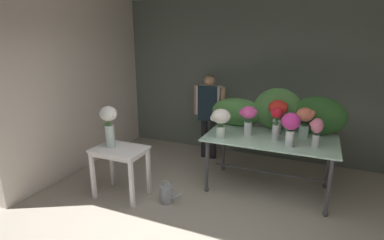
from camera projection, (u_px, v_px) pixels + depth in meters
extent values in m
plane|color=#9E9384|center=(229.00, 190.00, 4.58)|extent=(7.21, 7.21, 0.00)
cube|color=slate|center=(256.00, 79.00, 5.63)|extent=(5.36, 0.12, 2.97)
cube|color=beige|center=(82.00, 83.00, 5.19)|extent=(0.12, 3.40, 2.97)
cube|color=#ADD4BD|center=(270.00, 138.00, 4.36)|extent=(1.85, 1.03, 0.02)
cylinder|color=#4C4C51|center=(207.00, 166.00, 4.42)|extent=(0.05, 0.05, 0.82)
sphere|color=#4C4C51|center=(206.00, 189.00, 4.53)|extent=(0.07, 0.07, 0.07)
cylinder|color=#4C4C51|center=(329.00, 188.00, 3.80)|extent=(0.05, 0.05, 0.82)
sphere|color=#4C4C51|center=(325.00, 214.00, 3.90)|extent=(0.07, 0.07, 0.07)
cylinder|color=#4C4C51|center=(224.00, 148.00, 5.16)|extent=(0.05, 0.05, 0.82)
sphere|color=#4C4C51|center=(223.00, 168.00, 5.26)|extent=(0.07, 0.07, 0.07)
cylinder|color=#4C4C51|center=(328.00, 163.00, 4.53)|extent=(0.05, 0.05, 0.82)
sphere|color=#4C4C51|center=(325.00, 186.00, 4.64)|extent=(0.07, 0.07, 0.07)
cylinder|color=#4C4C51|center=(268.00, 172.00, 4.51)|extent=(1.65, 0.03, 0.03)
cube|color=white|center=(119.00, 149.00, 4.22)|extent=(0.73, 0.51, 0.03)
cube|color=white|center=(120.00, 152.00, 4.23)|extent=(0.67, 0.45, 0.06)
cube|color=white|center=(93.00, 176.00, 4.25)|extent=(0.05, 0.05, 0.71)
cube|color=white|center=(132.00, 184.00, 4.00)|extent=(0.05, 0.05, 0.71)
cube|color=white|center=(112.00, 164.00, 4.63)|extent=(0.05, 0.05, 0.71)
cube|color=white|center=(149.00, 171.00, 4.39)|extent=(0.05, 0.05, 0.71)
cylinder|color=#232328|center=(204.00, 135.00, 5.73)|extent=(0.12, 0.12, 0.86)
cylinder|color=#232328|center=(213.00, 137.00, 5.66)|extent=(0.12, 0.12, 0.86)
cube|color=silver|center=(209.00, 100.00, 5.51)|extent=(0.43, 0.22, 0.53)
cube|color=#192833|center=(207.00, 104.00, 5.41)|extent=(0.37, 0.02, 0.65)
cylinder|color=tan|center=(196.00, 100.00, 5.61)|extent=(0.09, 0.09, 0.55)
cylinder|color=tan|center=(223.00, 102.00, 5.41)|extent=(0.09, 0.09, 0.55)
sphere|color=tan|center=(210.00, 81.00, 5.41)|extent=(0.20, 0.20, 0.20)
ellipsoid|color=brown|center=(210.00, 77.00, 5.41)|extent=(0.15, 0.15, 0.09)
ellipsoid|color=#477F3D|center=(237.00, 112.00, 4.88)|extent=(0.85, 0.31, 0.46)
ellipsoid|color=#477F3D|center=(278.00, 109.00, 4.61)|extent=(0.73, 0.24, 0.67)
ellipsoid|color=#2D6028|center=(317.00, 116.00, 4.41)|extent=(0.82, 0.26, 0.58)
cylinder|color=silver|center=(303.00, 132.00, 4.34)|extent=(0.14, 0.14, 0.18)
cylinder|color=#9EBCB2|center=(303.00, 135.00, 4.35)|extent=(0.13, 0.13, 0.07)
cylinder|color=#28562D|center=(305.00, 128.00, 4.32)|extent=(0.01, 0.01, 0.28)
cylinder|color=#28562D|center=(304.00, 127.00, 4.34)|extent=(0.01, 0.01, 0.28)
cylinder|color=#28562D|center=(302.00, 128.00, 4.31)|extent=(0.01, 0.01, 0.28)
ellipsoid|color=#EF7A60|center=(305.00, 114.00, 4.27)|extent=(0.24, 0.24, 0.20)
sphere|color=#EF7A60|center=(299.00, 116.00, 4.32)|extent=(0.09, 0.09, 0.09)
sphere|color=#EF7A60|center=(312.00, 113.00, 4.21)|extent=(0.10, 0.10, 0.10)
ellipsoid|color=#28562D|center=(305.00, 125.00, 4.29)|extent=(0.07, 0.11, 0.03)
cylinder|color=silver|center=(315.00, 141.00, 3.97)|extent=(0.09, 0.09, 0.17)
cylinder|color=#9EBCB2|center=(315.00, 144.00, 3.99)|extent=(0.09, 0.09, 0.07)
cylinder|color=#28562D|center=(317.00, 138.00, 3.96)|extent=(0.01, 0.01, 0.22)
cylinder|color=#28562D|center=(316.00, 138.00, 3.98)|extent=(0.01, 0.01, 0.22)
cylinder|color=#28562D|center=(314.00, 138.00, 3.97)|extent=(0.01, 0.01, 0.22)
cylinder|color=#28562D|center=(315.00, 139.00, 3.95)|extent=(0.01, 0.01, 0.22)
ellipsoid|color=pink|center=(317.00, 126.00, 3.92)|extent=(0.16, 0.16, 0.20)
sphere|color=pink|center=(312.00, 124.00, 3.91)|extent=(0.07, 0.07, 0.07)
ellipsoid|color=#28562D|center=(315.00, 133.00, 3.94)|extent=(0.11, 0.06, 0.03)
cylinder|color=silver|center=(248.00, 129.00, 4.42)|extent=(0.11, 0.11, 0.20)
cylinder|color=#9EBCB2|center=(248.00, 132.00, 4.44)|extent=(0.11, 0.11, 0.08)
cylinder|color=#2D6028|center=(249.00, 126.00, 4.40)|extent=(0.01, 0.01, 0.29)
cylinder|color=#2D6028|center=(248.00, 125.00, 4.42)|extent=(0.01, 0.01, 0.29)
cylinder|color=#2D6028|center=(246.00, 125.00, 4.42)|extent=(0.01, 0.01, 0.29)
cylinder|color=#2D6028|center=(248.00, 126.00, 4.39)|extent=(0.01, 0.01, 0.29)
ellipsoid|color=#E54C9E|center=(249.00, 112.00, 4.36)|extent=(0.23, 0.23, 0.18)
sphere|color=#E54C9E|center=(242.00, 112.00, 4.40)|extent=(0.09, 0.09, 0.09)
sphere|color=#E54C9E|center=(255.00, 112.00, 4.30)|extent=(0.07, 0.07, 0.07)
ellipsoid|color=#28562D|center=(247.00, 121.00, 4.38)|extent=(0.11, 0.06, 0.03)
cylinder|color=silver|center=(275.00, 133.00, 4.21)|extent=(0.09, 0.09, 0.23)
cylinder|color=#9EBCB2|center=(275.00, 137.00, 4.23)|extent=(0.08, 0.08, 0.10)
cylinder|color=#477F3D|center=(277.00, 128.00, 4.19)|extent=(0.01, 0.01, 0.35)
cylinder|color=#477F3D|center=(276.00, 128.00, 4.21)|extent=(0.01, 0.01, 0.35)
cylinder|color=#477F3D|center=(275.00, 128.00, 4.20)|extent=(0.01, 0.01, 0.35)
cylinder|color=#477F3D|center=(275.00, 128.00, 4.18)|extent=(0.01, 0.01, 0.35)
ellipsoid|color=red|center=(277.00, 113.00, 4.14)|extent=(0.16, 0.16, 0.15)
sphere|color=red|center=(273.00, 112.00, 4.17)|extent=(0.08, 0.08, 0.08)
sphere|color=red|center=(281.00, 112.00, 4.14)|extent=(0.06, 0.06, 0.06)
ellipsoid|color=#28562D|center=(275.00, 123.00, 4.21)|extent=(0.10, 0.05, 0.03)
cylinder|color=silver|center=(277.00, 126.00, 4.51)|extent=(0.13, 0.13, 0.22)
cylinder|color=#9EBCB2|center=(276.00, 130.00, 4.53)|extent=(0.12, 0.12, 0.09)
cylinder|color=#28562D|center=(278.00, 122.00, 4.49)|extent=(0.01, 0.01, 0.33)
cylinder|color=#28562D|center=(277.00, 122.00, 4.52)|extent=(0.01, 0.01, 0.33)
cylinder|color=#28562D|center=(276.00, 122.00, 4.50)|extent=(0.01, 0.01, 0.33)
cylinder|color=#28562D|center=(277.00, 123.00, 4.48)|extent=(0.01, 0.01, 0.33)
ellipsoid|color=red|center=(278.00, 107.00, 4.43)|extent=(0.28, 0.28, 0.22)
sphere|color=red|center=(273.00, 105.00, 4.48)|extent=(0.08, 0.08, 0.08)
ellipsoid|color=#2D6028|center=(275.00, 118.00, 4.50)|extent=(0.11, 0.06, 0.03)
cylinder|color=silver|center=(289.00, 139.00, 3.98)|extent=(0.11, 0.11, 0.22)
cylinder|color=#9EBCB2|center=(289.00, 143.00, 3.99)|extent=(0.10, 0.10, 0.09)
cylinder|color=#2D6028|center=(292.00, 136.00, 3.96)|extent=(0.01, 0.01, 0.27)
cylinder|color=#2D6028|center=(290.00, 136.00, 3.99)|extent=(0.01, 0.01, 0.27)
cylinder|color=#2D6028|center=(288.00, 136.00, 3.97)|extent=(0.01, 0.01, 0.27)
cylinder|color=#2D6028|center=(289.00, 137.00, 3.95)|extent=(0.01, 0.01, 0.27)
ellipsoid|color=#D1338E|center=(291.00, 121.00, 3.91)|extent=(0.24, 0.24, 0.23)
sphere|color=#D1338E|center=(285.00, 121.00, 3.91)|extent=(0.09, 0.09, 0.09)
ellipsoid|color=#28562D|center=(288.00, 129.00, 3.94)|extent=(0.10, 0.05, 0.03)
cylinder|color=silver|center=(221.00, 132.00, 4.33)|extent=(0.14, 0.14, 0.17)
cylinder|color=#9EBCB2|center=(220.00, 135.00, 4.34)|extent=(0.13, 0.13, 0.07)
cylinder|color=#2D6028|center=(222.00, 129.00, 4.31)|extent=(0.01, 0.01, 0.25)
cylinder|color=#2D6028|center=(221.00, 128.00, 4.34)|extent=(0.01, 0.01, 0.25)
cylinder|color=#2D6028|center=(219.00, 129.00, 4.29)|extent=(0.01, 0.01, 0.25)
ellipsoid|color=white|center=(221.00, 116.00, 4.26)|extent=(0.27, 0.27, 0.21)
sphere|color=white|center=(213.00, 118.00, 4.32)|extent=(0.09, 0.09, 0.09)
sphere|color=white|center=(227.00, 116.00, 4.21)|extent=(0.08, 0.08, 0.08)
ellipsoid|color=#477F3D|center=(219.00, 125.00, 4.30)|extent=(0.11, 0.08, 0.03)
cylinder|color=silver|center=(110.00, 136.00, 4.22)|extent=(0.13, 0.13, 0.32)
cylinder|color=#9EBCB2|center=(111.00, 142.00, 4.25)|extent=(0.12, 0.12, 0.13)
cylinder|color=#477F3D|center=(111.00, 132.00, 4.20)|extent=(0.01, 0.01, 0.42)
cylinder|color=#477F3D|center=(110.00, 132.00, 4.22)|extent=(0.01, 0.01, 0.42)
cylinder|color=#477F3D|center=(109.00, 133.00, 4.19)|extent=(0.01, 0.01, 0.42)
ellipsoid|color=white|center=(108.00, 114.00, 4.13)|extent=(0.24, 0.24, 0.20)
sphere|color=white|center=(104.00, 114.00, 4.16)|extent=(0.11, 0.11, 0.11)
sphere|color=white|center=(114.00, 115.00, 4.08)|extent=(0.08, 0.08, 0.08)
ellipsoid|color=#477F3D|center=(106.00, 124.00, 4.17)|extent=(0.10, 0.04, 0.03)
cylinder|color=#999EA3|center=(166.00, 194.00, 4.21)|extent=(0.18, 0.18, 0.24)
cylinder|color=#999EA3|center=(177.00, 196.00, 4.14)|extent=(0.18, 0.04, 0.14)
torus|color=#999EA3|center=(166.00, 184.00, 4.16)|extent=(0.13, 0.02, 0.13)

